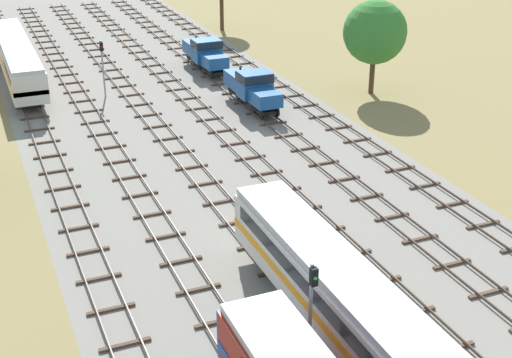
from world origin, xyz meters
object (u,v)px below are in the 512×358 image
(shunter_loco_centre_right_midfar, at_px, (253,86))
(signal_post_nearest, at_px, (311,308))
(signal_post_near, at_px, (102,61))
(passenger_coach_centre_left_mid, at_px, (361,318))
(shunter_loco_centre_right_far, at_px, (205,52))
(passenger_coach_far_left_farther, at_px, (17,57))

(shunter_loco_centre_right_midfar, relative_size, signal_post_nearest, 1.50)
(signal_post_nearest, bearing_deg, signal_post_near, 90.00)
(shunter_loco_centre_right_midfar, distance_m, signal_post_nearest, 35.41)
(passenger_coach_centre_left_mid, bearing_deg, shunter_loco_centre_right_midfar, 75.05)
(passenger_coach_centre_left_mid, bearing_deg, shunter_loco_centre_right_far, 79.00)
(signal_post_near, bearing_deg, signal_post_nearest, -90.00)
(signal_post_nearest, distance_m, signal_post_near, 41.75)
(passenger_coach_far_left_farther, relative_size, signal_post_near, 4.21)
(shunter_loco_centre_right_midfar, bearing_deg, signal_post_nearest, -108.59)
(shunter_loco_centre_right_far, distance_m, signal_post_nearest, 47.54)
(passenger_coach_centre_left_mid, relative_size, shunter_loco_centre_right_midfar, 2.60)
(passenger_coach_centre_left_mid, relative_size, signal_post_near, 4.21)
(passenger_coach_centre_left_mid, relative_size, shunter_loco_centre_right_far, 2.60)
(passenger_coach_far_left_farther, height_order, signal_post_nearest, signal_post_nearest)
(passenger_coach_centre_left_mid, height_order, passenger_coach_far_left_farther, same)
(passenger_coach_centre_left_mid, height_order, signal_post_nearest, signal_post_nearest)
(passenger_coach_centre_left_mid, height_order, shunter_loco_centre_right_far, passenger_coach_centre_left_mid)
(passenger_coach_far_left_farther, bearing_deg, shunter_loco_centre_right_midfar, -40.96)
(shunter_loco_centre_right_midfar, relative_size, passenger_coach_far_left_farther, 0.38)
(passenger_coach_centre_left_mid, height_order, shunter_loco_centre_right_midfar, passenger_coach_centre_left_mid)
(passenger_coach_centre_left_mid, relative_size, passenger_coach_far_left_farther, 1.00)
(signal_post_nearest, bearing_deg, passenger_coach_far_left_farther, 97.83)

